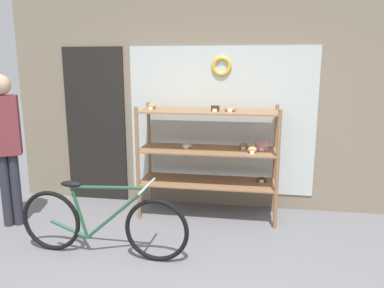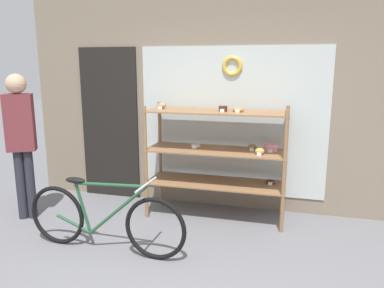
{
  "view_description": "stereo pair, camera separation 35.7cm",
  "coord_description": "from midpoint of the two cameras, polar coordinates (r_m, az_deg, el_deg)",
  "views": [
    {
      "loc": [
        0.61,
        -2.54,
        1.87
      ],
      "look_at": [
        0.04,
        0.91,
        1.13
      ],
      "focal_mm": 35.0,
      "sensor_mm": 36.0,
      "label": 1
    },
    {
      "loc": [
        0.96,
        -2.46,
        1.87
      ],
      "look_at": [
        0.04,
        0.91,
        1.13
      ],
      "focal_mm": 35.0,
      "sensor_mm": 36.0,
      "label": 2
    }
  ],
  "objects": [
    {
      "name": "display_case",
      "position": [
        4.56,
        6.36,
        -0.91
      ],
      "size": [
        1.68,
        0.56,
        1.41
      ],
      "color": "#8E6642",
      "rests_on": "ground_plane"
    },
    {
      "name": "bicycle",
      "position": [
        3.9,
        -10.79,
        -11.22
      ],
      "size": [
        1.75,
        0.46,
        0.77
      ],
      "rotation": [
        0.0,
        0.0,
        -0.04
      ],
      "color": "black",
      "rests_on": "ground_plane"
    },
    {
      "name": "pedestrian",
      "position": [
        4.82,
        -22.76,
        1.34
      ],
      "size": [
        0.37,
        0.31,
        1.77
      ],
      "rotation": [
        0.0,
        0.0,
        0.49
      ],
      "color": "#282833",
      "rests_on": "ground_plane"
    },
    {
      "name": "storefront_facade",
      "position": [
        4.89,
        5.45,
        8.24
      ],
      "size": [
        5.23,
        0.13,
        3.19
      ],
      "color": "gray",
      "rests_on": "ground_plane"
    }
  ]
}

